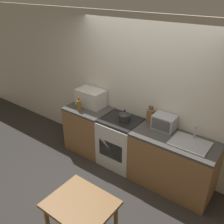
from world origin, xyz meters
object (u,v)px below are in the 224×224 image
Objects in this scene: kettle at (125,116)px; stove_range at (121,142)px; bottle at (79,105)px; dining_table at (81,211)px; microwave at (91,98)px; toaster_oven at (164,122)px.

stove_range is at bearing 179.42° from kettle.
bottle reaches higher than dining_table.
microwave is 2.28m from dining_table.
toaster_oven reaches higher than dining_table.
dining_table is at bearing -70.23° from stove_range.
microwave reaches higher than toaster_oven.
bottle reaches higher than toaster_oven.
bottle is 0.75× the size of toaster_oven.
kettle reaches higher than dining_table.
microwave is at bearing 172.13° from kettle.
microwave is 1.49× the size of toaster_oven.
microwave reaches higher than dining_table.
toaster_oven is 0.47× the size of dining_table.
bottle is (-0.03, -0.29, -0.06)m from microwave.
microwave is 1.50m from toaster_oven.
dining_table is (-0.12, -1.82, -0.39)m from toaster_oven.
bottle is (-0.81, -0.17, 0.56)m from stove_range.
stove_range is 1.00m from microwave.
microwave is (-0.78, 0.12, 0.61)m from stove_range.
stove_range is 1.77m from dining_table.
microwave is at bearing 171.47° from stove_range.
toaster_oven is at bearing 86.09° from dining_table.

